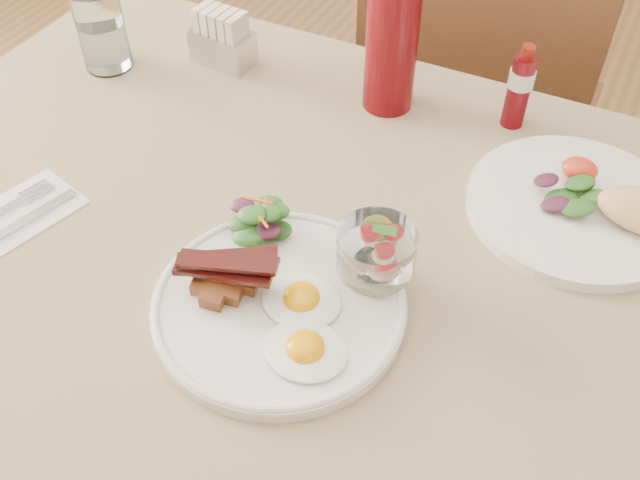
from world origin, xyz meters
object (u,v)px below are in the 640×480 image
table (331,300)px  water_glass (103,34)px  ketchup_bottle (392,42)px  main_plate (279,306)px  fruit_cup (376,251)px  sugar_caddy (222,40)px  chair_far (475,113)px  hot_sauce_bottle (519,88)px  second_plate (594,207)px

table → water_glass: (-0.49, 0.21, 0.14)m
table → ketchup_bottle: (-0.06, 0.31, 0.19)m
main_plate → fruit_cup: fruit_cup is taller
main_plate → ketchup_bottle: ketchup_bottle is taller
main_plate → sugar_caddy: bearing=128.6°
table → chair_far: 0.68m
hot_sauce_bottle → main_plate: bearing=-106.6°
ketchup_bottle → hot_sauce_bottle: bearing=11.1°
sugar_caddy → table: bearing=-36.5°
fruit_cup → water_glass: size_ratio=0.70×
second_plate → ketchup_bottle: 0.35m
second_plate → hot_sauce_bottle: hot_sauce_bottle is taller
second_plate → sugar_caddy: (-0.60, 0.10, 0.02)m
main_plate → water_glass: bearing=146.9°
chair_far → sugar_caddy: 0.56m
hot_sauce_bottle → chair_far: bearing=110.7°
second_plate → water_glass: size_ratio=2.33×
chair_far → second_plate: 0.59m
chair_far → ketchup_bottle: ketchup_bottle is taller
ketchup_bottle → water_glass: 0.45m
main_plate → hot_sauce_bottle: size_ratio=2.23×
table → hot_sauce_bottle: 0.39m
sugar_caddy → second_plate: bearing=-4.2°
fruit_cup → second_plate: fruit_cup is taller
ketchup_bottle → water_glass: size_ratio=1.73×
fruit_cup → ketchup_bottle: size_ratio=0.40×
fruit_cup → hot_sauce_bottle: bearing=82.0°
main_plate → sugar_caddy: (-0.32, 0.40, 0.03)m
sugar_caddy → water_glass: 0.18m
hot_sauce_bottle → water_glass: 0.63m
fruit_cup → ketchup_bottle: (-0.13, 0.34, 0.04)m
chair_far → main_plate: chair_far is taller
ketchup_bottle → fruit_cup: bearing=-69.6°
main_plate → fruit_cup: (0.08, 0.07, 0.06)m
fruit_cup → chair_far: bearing=95.6°
sugar_caddy → water_glass: (-0.16, -0.09, 0.02)m
table → water_glass: bearing=157.0°
main_plate → hot_sauce_bottle: 0.47m
table → chair_far: bearing=90.0°
sugar_caddy → water_glass: size_ratio=0.80×
sugar_caddy → fruit_cup: bearing=-34.0°
second_plate → water_glass: bearing=179.2°
hot_sauce_bottle → sugar_caddy: hot_sauce_bottle is taller
chair_far → sugar_caddy: bearing=-132.5°
chair_far → second_plate: bearing=-60.4°
chair_far → main_plate: (-0.01, -0.77, 0.24)m
table → sugar_caddy: bearing=138.3°
second_plate → sugar_caddy: size_ratio=2.90×
second_plate → ketchup_bottle: ketchup_bottle is taller
main_plate → ketchup_bottle: 0.43m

